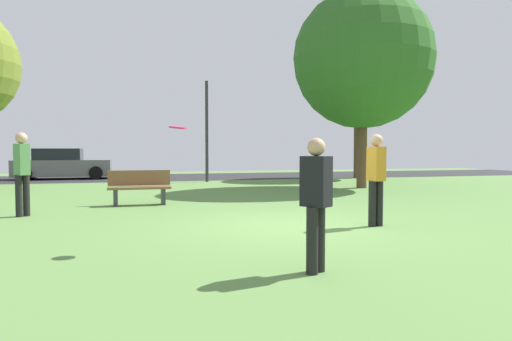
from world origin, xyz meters
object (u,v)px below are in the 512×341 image
person_catcher (22,169)px  street_lamp_post (207,132)px  person_thrower (316,199)px  oak_tree_right (358,81)px  person_bystander (376,175)px  frisbee_disc (178,128)px  parked_car_grey (63,165)px  birch_tree_lone (363,59)px  park_bench (140,187)px

person_catcher → street_lamp_post: street_lamp_post is taller
person_thrower → person_catcher: 7.32m
oak_tree_right → person_bystander: bearing=-116.4°
person_catcher → street_lamp_post: 11.15m
street_lamp_post → person_bystander: bearing=-84.8°
oak_tree_right → frisbee_disc: oak_tree_right is taller
person_bystander → parked_car_grey: bearing=19.5°
person_thrower → parked_car_grey: 19.95m
birch_tree_lone → frisbee_disc: size_ratio=19.63×
oak_tree_right → person_catcher: size_ratio=3.91×
person_bystander → park_bench: (-4.24, 4.62, -0.50)m
person_bystander → frisbee_disc: (-3.77, -0.85, 0.81)m
person_bystander → street_lamp_post: bearing=-0.3°
person_catcher → park_bench: (2.48, 1.49, -0.55)m
oak_tree_right → frisbee_disc: (-10.39, -14.19, -3.11)m
birch_tree_lone → person_thrower: (-6.30, -10.66, -3.95)m
person_thrower → park_bench: 7.62m
parked_car_grey → street_lamp_post: 7.69m
person_thrower → street_lamp_post: 15.58m
park_bench → street_lamp_post: street_lamp_post is taller
birch_tree_lone → person_bystander: 9.64m
oak_tree_right → parked_car_grey: size_ratio=1.60×
person_catcher → parked_car_grey: bearing=147.7°
person_thrower → street_lamp_post: size_ratio=0.35×
frisbee_disc → street_lamp_post: street_lamp_post is taller
person_thrower → park_bench: person_thrower is taller
person_bystander → park_bench: person_bystander is taller
person_catcher → park_bench: size_ratio=1.13×
oak_tree_right → parked_car_grey: 15.24m
oak_tree_right → street_lamp_post: size_ratio=1.58×
oak_tree_right → person_thrower: (-8.98, -16.09, -4.02)m
oak_tree_right → person_thrower: oak_tree_right is taller
street_lamp_post → person_catcher: bearing=-120.1°
person_bystander → frisbee_disc: frisbee_disc is taller
person_catcher → person_thrower: bearing=0.0°
street_lamp_post → frisbee_disc: bearing=-100.9°
oak_tree_right → person_thrower: size_ratio=4.49×
frisbee_disc → street_lamp_post: bearing=79.1°
birch_tree_lone → parked_car_grey: bearing=143.7°
person_thrower → park_bench: bearing=-22.2°
park_bench → frisbee_disc: bearing=94.9°
park_bench → parked_car_grey: bearing=-73.7°
person_bystander → birch_tree_lone: bearing=-32.0°
person_bystander → frisbee_disc: bearing=97.2°
oak_tree_right → person_thrower: bearing=-119.2°
birch_tree_lone → person_bystander: (-3.94, -7.91, -3.85)m
birch_tree_lone → person_catcher: birch_tree_lone is taller
person_catcher → frisbee_disc: 5.01m
person_catcher → frisbee_disc: bearing=0.0°
person_thrower → park_bench: size_ratio=0.99×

